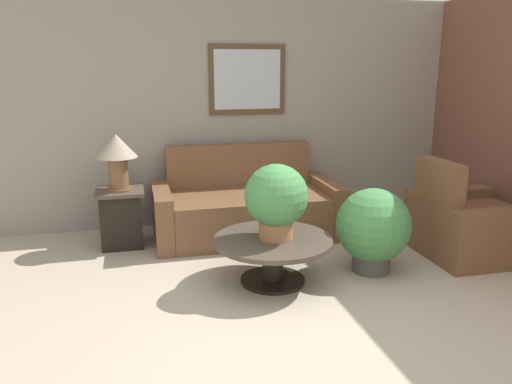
{
  "coord_description": "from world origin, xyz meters",
  "views": [
    {
      "loc": [
        -1.17,
        -2.83,
        1.86
      ],
      "look_at": [
        -0.02,
        1.79,
        0.63
      ],
      "focal_mm": 35.0,
      "sensor_mm": 36.0,
      "label": 1
    }
  ],
  "objects_px": {
    "coffee_table": "(273,250)",
    "potted_plant_floor": "(373,228)",
    "side_table": "(121,217)",
    "couch_main": "(246,208)",
    "table_lamp": "(117,153)",
    "potted_plant_on_table": "(276,199)",
    "armchair": "(467,225)"
  },
  "relations": [
    {
      "from": "couch_main",
      "to": "table_lamp",
      "type": "bearing_deg",
      "value": -179.01
    },
    {
      "from": "side_table",
      "to": "potted_plant_on_table",
      "type": "bearing_deg",
      "value": -44.2
    },
    {
      "from": "coffee_table",
      "to": "potted_plant_on_table",
      "type": "relative_size",
      "value": 1.59
    },
    {
      "from": "side_table",
      "to": "potted_plant_floor",
      "type": "relative_size",
      "value": 0.77
    },
    {
      "from": "potted_plant_floor",
      "to": "side_table",
      "type": "bearing_deg",
      "value": 150.72
    },
    {
      "from": "table_lamp",
      "to": "potted_plant_on_table",
      "type": "height_order",
      "value": "table_lamp"
    },
    {
      "from": "side_table",
      "to": "potted_plant_floor",
      "type": "distance_m",
      "value": 2.57
    },
    {
      "from": "potted_plant_on_table",
      "to": "potted_plant_floor",
      "type": "xyz_separation_m",
      "value": [
        0.93,
        0.02,
        -0.34
      ]
    },
    {
      "from": "coffee_table",
      "to": "potted_plant_floor",
      "type": "relative_size",
      "value": 1.32
    },
    {
      "from": "couch_main",
      "to": "potted_plant_floor",
      "type": "distance_m",
      "value": 1.56
    },
    {
      "from": "couch_main",
      "to": "table_lamp",
      "type": "distance_m",
      "value": 1.5
    },
    {
      "from": "armchair",
      "to": "potted_plant_on_table",
      "type": "bearing_deg",
      "value": 95.27
    },
    {
      "from": "couch_main",
      "to": "potted_plant_on_table",
      "type": "distance_m",
      "value": 1.37
    },
    {
      "from": "potted_plant_on_table",
      "to": "couch_main",
      "type": "bearing_deg",
      "value": 88.61
    },
    {
      "from": "coffee_table",
      "to": "armchair",
      "type": "bearing_deg",
      "value": 4.55
    },
    {
      "from": "armchair",
      "to": "table_lamp",
      "type": "bearing_deg",
      "value": 72.15
    },
    {
      "from": "couch_main",
      "to": "side_table",
      "type": "bearing_deg",
      "value": -179.01
    },
    {
      "from": "armchair",
      "to": "side_table",
      "type": "distance_m",
      "value": 3.51
    },
    {
      "from": "table_lamp",
      "to": "potted_plant_floor",
      "type": "xyz_separation_m",
      "value": [
        2.24,
        -1.25,
        -0.57
      ]
    },
    {
      "from": "couch_main",
      "to": "armchair",
      "type": "relative_size",
      "value": 2.08
    },
    {
      "from": "side_table",
      "to": "table_lamp",
      "type": "relative_size",
      "value": 1.05
    },
    {
      "from": "table_lamp",
      "to": "potted_plant_floor",
      "type": "bearing_deg",
      "value": -29.28
    },
    {
      "from": "coffee_table",
      "to": "table_lamp",
      "type": "xyz_separation_m",
      "value": [
        -1.29,
        1.27,
        0.69
      ]
    },
    {
      "from": "couch_main",
      "to": "coffee_table",
      "type": "bearing_deg",
      "value": -92.43
    },
    {
      "from": "armchair",
      "to": "coffee_table",
      "type": "distance_m",
      "value": 2.05
    },
    {
      "from": "potted_plant_floor",
      "to": "potted_plant_on_table",
      "type": "bearing_deg",
      "value": -178.7
    },
    {
      "from": "couch_main",
      "to": "side_table",
      "type": "xyz_separation_m",
      "value": [
        -1.34,
        -0.02,
        -0.0
      ]
    },
    {
      "from": "coffee_table",
      "to": "potted_plant_floor",
      "type": "height_order",
      "value": "potted_plant_floor"
    },
    {
      "from": "side_table",
      "to": "couch_main",
      "type": "bearing_deg",
      "value": 0.99
    },
    {
      "from": "table_lamp",
      "to": "couch_main",
      "type": "bearing_deg",
      "value": 0.99
    },
    {
      "from": "coffee_table",
      "to": "side_table",
      "type": "height_order",
      "value": "side_table"
    },
    {
      "from": "armchair",
      "to": "side_table",
      "type": "bearing_deg",
      "value": 72.15
    }
  ]
}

